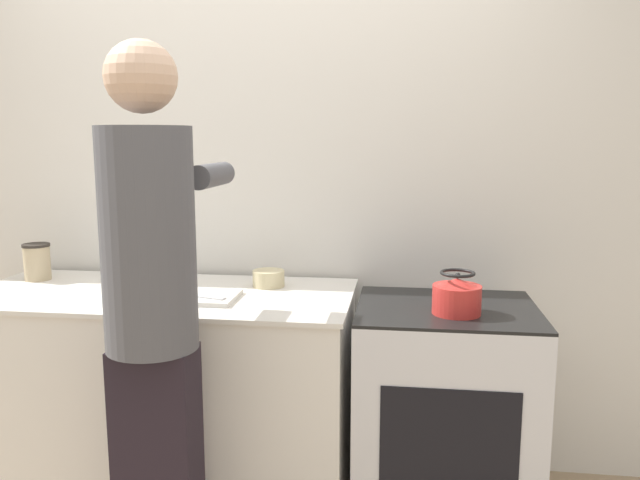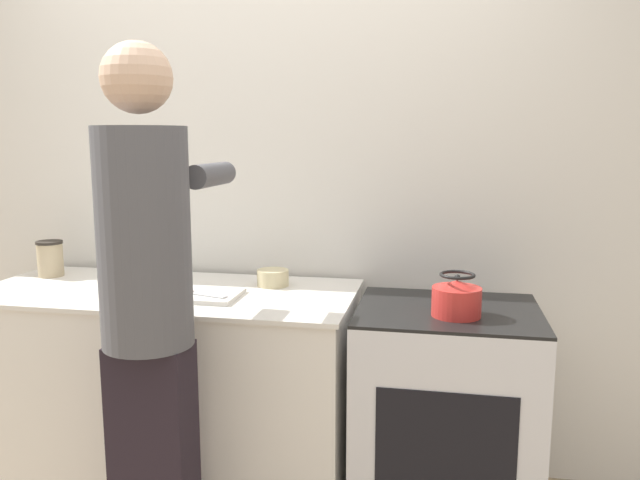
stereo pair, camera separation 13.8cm
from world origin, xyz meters
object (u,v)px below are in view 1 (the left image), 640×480
person (152,300)px  bowl_prep (269,278)px  knife (194,295)px  kettle (457,296)px  oven (443,415)px  canister_jar (37,262)px  cutting_board (197,297)px

person → bowl_prep: bearing=72.2°
knife → person: bearing=-72.2°
kettle → knife: bearing=178.4°
person → bowl_prep: (0.23, 0.71, -0.08)m
oven → canister_jar: bearing=173.8°
person → kettle: (1.00, 0.41, -0.06)m
knife → cutting_board: bearing=94.2°
kettle → canister_jar: size_ratio=1.09×
oven → person: size_ratio=0.49×
bowl_prep → kettle: bearing=-21.3°
cutting_board → knife: 0.03m
cutting_board → kettle: size_ratio=1.75×
oven → cutting_board: size_ratio=2.82×
oven → cutting_board: 1.08m
person → oven: bearing=27.3°
person → knife: (-0.01, 0.44, -0.10)m
kettle → canister_jar: canister_jar is taller
bowl_prep → canister_jar: (-1.06, -0.01, 0.05)m
oven → canister_jar: (-1.80, 0.19, 0.53)m
person → knife: bearing=91.7°
kettle → bowl_prep: 0.83m
oven → kettle: size_ratio=4.95×
bowl_prep → canister_jar: 1.06m
oven → cutting_board: cutting_board is taller
oven → canister_jar: size_ratio=5.39×
oven → bowl_prep: 0.91m
knife → oven: bearing=19.9°
knife → bowl_prep: bowl_prep is taller
knife → kettle: 1.01m
person → bowl_prep: person is taller
canister_jar → kettle: bearing=-8.9°
oven → person: bearing=-152.7°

